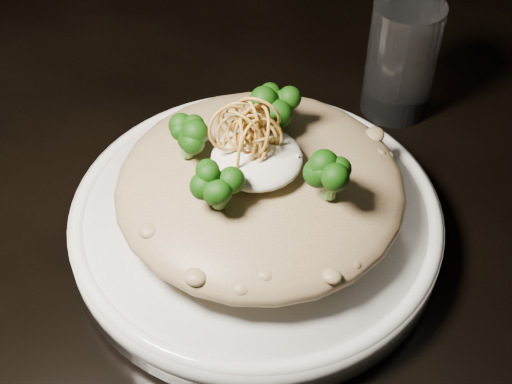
# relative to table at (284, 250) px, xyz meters

# --- Properties ---
(table) EXTENTS (1.10, 0.80, 0.75)m
(table) POSITION_rel_table_xyz_m (0.00, 0.00, 0.00)
(table) COLOR black
(table) RESTS_ON ground
(plate) EXTENTS (0.32, 0.32, 0.03)m
(plate) POSITION_rel_table_xyz_m (-0.00, -0.06, 0.10)
(plate) COLOR white
(plate) RESTS_ON table
(risotto) EXTENTS (0.24, 0.24, 0.05)m
(risotto) POSITION_rel_table_xyz_m (-0.00, -0.05, 0.14)
(risotto) COLOR brown
(risotto) RESTS_ON plate
(broccoli) EXTENTS (0.15, 0.15, 0.05)m
(broccoli) POSITION_rel_table_xyz_m (-0.00, -0.06, 0.20)
(broccoli) COLOR black
(broccoli) RESTS_ON risotto
(cheese) EXTENTS (0.07, 0.07, 0.02)m
(cheese) POSITION_rel_table_xyz_m (-0.00, -0.06, 0.18)
(cheese) COLOR white
(cheese) RESTS_ON risotto
(shallots) EXTENTS (0.06, 0.06, 0.04)m
(shallots) POSITION_rel_table_xyz_m (-0.01, -0.05, 0.21)
(shallots) COLOR #93621F
(shallots) RESTS_ON cheese
(drinking_glass) EXTENTS (0.08, 0.08, 0.12)m
(drinking_glass) POSITION_rel_table_xyz_m (0.05, 0.16, 0.14)
(drinking_glass) COLOR silver
(drinking_glass) RESTS_ON table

